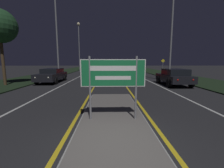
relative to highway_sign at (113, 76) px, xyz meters
name	(u,v)px	position (x,y,z in m)	size (l,w,h in m)	color
ground_plane	(115,151)	(0.00, -1.71, -1.58)	(160.00, 160.00, 0.00)	#232326
median_island	(113,120)	(0.00, 0.00, -1.54)	(2.29, 8.07, 0.10)	#999993
verge_left	(48,75)	(-9.50, 18.29, -1.54)	(5.00, 100.00, 0.08)	black
verge_right	(170,75)	(9.50, 18.29, -1.54)	(5.00, 100.00, 0.08)	black
centre_line_yellow_left	(102,73)	(-1.34, 23.29, -1.58)	(0.12, 70.00, 0.01)	gold
centre_line_yellow_right	(116,73)	(1.34, 23.29, -1.58)	(0.12, 70.00, 0.01)	gold
lane_line_white_left	(87,73)	(-4.20, 23.29, -1.58)	(0.12, 70.00, 0.01)	silver
lane_line_white_right	(131,73)	(4.20, 23.29, -1.58)	(0.12, 70.00, 0.01)	silver
edge_line_white_left	(71,73)	(-7.20, 23.29, -1.58)	(0.10, 70.00, 0.01)	silver
edge_line_white_right	(147,73)	(7.20, 23.29, -1.58)	(0.10, 70.00, 0.01)	silver
highway_sign	(113,76)	(0.00, 0.00, 0.00)	(2.12, 0.07, 2.12)	gray
streetlight_left_near	(56,27)	(-6.32, 13.85, 4.59)	(0.45, 0.45, 10.45)	gray
streetlight_left_far	(79,38)	(-6.15, 26.75, 5.35)	(0.64, 0.64, 9.89)	gray
streetlight_right_near	(173,15)	(6.14, 10.41, 4.95)	(0.60, 0.60, 9.53)	gray
car_receding_0	(174,77)	(5.57, 7.96, -0.82)	(2.03, 4.13, 1.43)	black
car_receding_1	(128,71)	(2.74, 16.70, -0.85)	(1.86, 4.59, 1.37)	maroon
car_approaching_0	(52,75)	(-5.82, 10.22, -0.85)	(1.93, 4.64, 1.38)	black
car_approaching_1	(93,70)	(-2.66, 19.83, -0.84)	(2.00, 4.16, 1.40)	maroon
car_approaching_2	(99,67)	(-2.73, 35.59, -0.87)	(1.99, 4.10, 1.36)	#B7B7BC
warning_sign	(163,65)	(8.31, 18.31, -0.05)	(0.60, 0.06, 2.41)	gray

